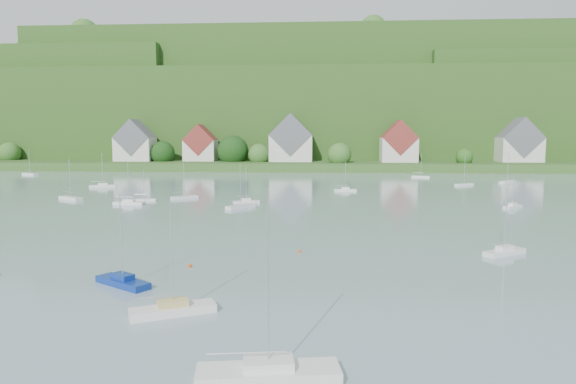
{
  "coord_description": "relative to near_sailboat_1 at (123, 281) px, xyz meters",
  "views": [
    {
      "loc": [
        16.46,
        -8.33,
        13.42
      ],
      "look_at": [
        11.1,
        75.0,
        4.0
      ],
      "focal_mm": 32.31,
      "sensor_mm": 36.0,
      "label": 1
    }
  ],
  "objects": [
    {
      "name": "far_shore_strip",
      "position": [
        1.06,
        164.62,
        1.07
      ],
      "size": [
        600.0,
        60.0,
        3.0
      ],
      "primitive_type": "cube",
      "color": "#2E531F",
      "rests_on": "ground"
    },
    {
      "name": "forested_ridge",
      "position": [
        1.46,
        233.19,
        22.45
      ],
      "size": [
        620.0,
        181.22,
        69.89
      ],
      "color": "#214516",
      "rests_on": "ground"
    },
    {
      "name": "village_building_0",
      "position": [
        -53.94,
        151.62,
        9.08
      ],
      "size": [
        14.0,
        10.4,
        16.0
      ],
      "color": "beige",
      "rests_on": "far_shore_strip"
    },
    {
      "name": "village_building_1",
      "position": [
        -28.94,
        153.62,
        8.32
      ],
      "size": [
        12.0,
        9.36,
        14.0
      ],
      "color": "beige",
      "rests_on": "far_shore_strip"
    },
    {
      "name": "village_building_2",
      "position": [
        6.06,
        152.62,
        9.84
      ],
      "size": [
        16.0,
        11.44,
        18.0
      ],
      "color": "beige",
      "rests_on": "far_shore_strip"
    },
    {
      "name": "village_building_3",
      "position": [
        46.06,
        150.62,
        9.0
      ],
      "size": [
        13.0,
        10.4,
        15.5
      ],
      "color": "beige",
      "rests_on": "far_shore_strip"
    },
    {
      "name": "village_building_4",
      "position": [
        91.06,
        154.62,
        9.16
      ],
      "size": [
        15.0,
        10.4,
        16.5
      ],
      "color": "beige",
      "rests_on": "far_shore_strip"
    },
    {
      "name": "near_sailboat_1",
      "position": [
        0.0,
        0.0,
        0.0
      ],
      "size": [
        5.84,
        4.62,
        7.97
      ],
      "rotation": [
        0.0,
        0.0,
        -0.58
      ],
      "color": "navy",
      "rests_on": "ground"
    },
    {
      "name": "near_sailboat_2",
      "position": [
        6.54,
        -6.95,
        0.02
      ],
      "size": [
        6.43,
        4.34,
        8.5
      ],
      "rotation": [
        0.0,
        0.0,
        0.45
      ],
      "color": "silver",
      "rests_on": "ground"
    },
    {
      "name": "near_sailboat_3",
      "position": [
        37.98,
        14.27,
        -0.01
      ],
      "size": [
        5.44,
        4.4,
        7.47
      ],
      "rotation": [
        0.0,
        0.0,
        0.6
      ],
      "color": "silver",
      "rests_on": "ground"
    },
    {
      "name": "near_sailboat_4",
      "position": [
        14.73,
        -16.99,
        0.08
      ],
      "size": [
        8.06,
        3.35,
        10.56
      ],
      "rotation": [
        0.0,
        0.0,
        0.15
      ],
      "color": "silver",
      "rests_on": "ground"
    },
    {
      "name": "mooring_buoy_2",
      "position": [
        15.09,
        14.02,
        -0.43
      ],
      "size": [
        0.41,
        0.41,
        0.41
      ],
      "primitive_type": "sphere",
      "color": "#DE4713",
      "rests_on": "ground"
    },
    {
      "name": "mooring_buoy_3",
      "position": [
        4.28,
        6.74,
        -0.43
      ],
      "size": [
        0.44,
        0.44,
        0.44
      ],
      "primitive_type": "sphere",
      "color": "#DE4713",
      "rests_on": "ground"
    },
    {
      "name": "far_sailboat_cluster",
      "position": [
        13.24,
        81.15,
        -0.06
      ],
      "size": [
        199.57,
        75.91,
        8.71
      ],
      "color": "silver",
      "rests_on": "ground"
    }
  ]
}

